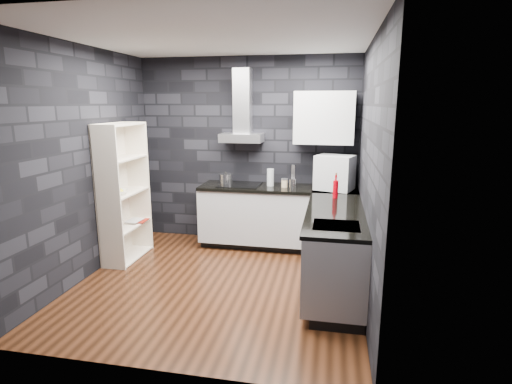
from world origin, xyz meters
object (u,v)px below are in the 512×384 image
(storage_jar, at_px, (284,183))
(bookshelf, at_px, (124,193))
(red_bottle, at_px, (335,189))
(glass_vase, at_px, (270,177))
(fruit_bowl, at_px, (118,192))
(appliance_garage, at_px, (335,173))
(utensil_crock, at_px, (293,183))
(pot, at_px, (226,179))

(storage_jar, bearing_deg, bookshelf, -159.45)
(red_bottle, bearing_deg, glass_vase, 147.42)
(bookshelf, xyz_separation_m, fruit_bowl, (0.00, -0.14, 0.04))
(bookshelf, bearing_deg, appliance_garage, 6.47)
(appliance_garage, distance_m, fruit_bowl, 2.84)
(fruit_bowl, bearing_deg, utensil_crock, 22.40)
(glass_vase, distance_m, appliance_garage, 0.90)
(utensil_crock, height_order, bookshelf, bookshelf)
(storage_jar, bearing_deg, glass_vase, 165.65)
(fruit_bowl, bearing_deg, storage_jar, 23.89)
(pot, height_order, utensil_crock, pot)
(appliance_garage, bearing_deg, bookshelf, -146.17)
(red_bottle, height_order, fruit_bowl, red_bottle)
(pot, relative_size, utensil_crock, 1.59)
(fruit_bowl, bearing_deg, appliance_garage, 18.00)
(storage_jar, height_order, red_bottle, red_bottle)
(utensil_crock, xyz_separation_m, appliance_garage, (0.56, -0.00, 0.16))
(red_bottle, height_order, bookshelf, bookshelf)
(red_bottle, relative_size, bookshelf, 0.12)
(utensil_crock, bearing_deg, red_bottle, -41.43)
(storage_jar, relative_size, appliance_garage, 0.22)
(appliance_garage, relative_size, fruit_bowl, 2.01)
(storage_jar, distance_m, bookshelf, 2.15)
(appliance_garage, height_order, fruit_bowl, appliance_garage)
(red_bottle, distance_m, bookshelf, 2.72)
(glass_vase, bearing_deg, bookshelf, -155.91)
(pot, height_order, appliance_garage, appliance_garage)
(pot, distance_m, storage_jar, 0.87)
(bookshelf, height_order, fruit_bowl, bookshelf)
(utensil_crock, bearing_deg, storage_jar, 173.47)
(pot, xyz_separation_m, bookshelf, (-1.15, -0.85, -0.07))
(glass_vase, height_order, utensil_crock, glass_vase)
(storage_jar, xyz_separation_m, fruit_bowl, (-2.01, -0.89, -0.02))
(glass_vase, bearing_deg, appliance_garage, -4.46)
(pot, bearing_deg, utensil_crock, -6.34)
(pot, relative_size, red_bottle, 0.91)
(utensil_crock, bearing_deg, appliance_garage, -0.30)
(glass_vase, bearing_deg, utensil_crock, -11.56)
(utensil_crock, xyz_separation_m, fruit_bowl, (-2.13, -0.88, -0.03))
(pot, relative_size, fruit_bowl, 0.85)
(utensil_crock, distance_m, bookshelf, 2.26)
(utensil_crock, bearing_deg, fruit_bowl, -157.60)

